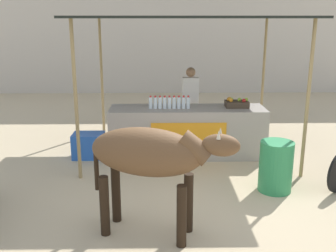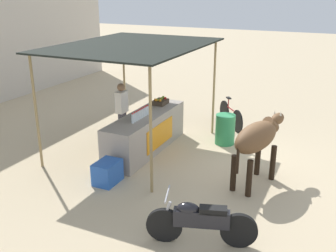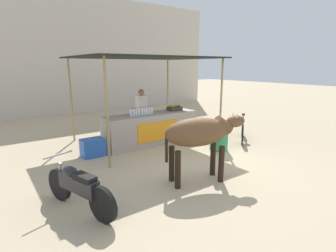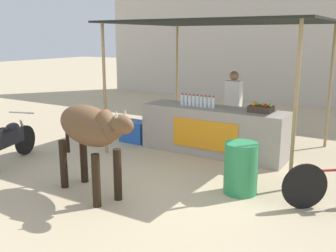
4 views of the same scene
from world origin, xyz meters
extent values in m
plane|color=tan|center=(0.00, 0.00, 0.00)|extent=(60.00, 60.00, 0.00)
cube|color=beige|center=(0.00, 9.21, 2.91)|extent=(16.00, 0.50, 5.83)
cube|color=#9E9389|center=(0.00, 2.20, 0.48)|extent=(3.00, 0.80, 0.96)
cube|color=orange|center=(0.00, 1.79, 0.48)|extent=(1.40, 0.02, 0.58)
cube|color=black|center=(0.00, 2.50, 2.65)|extent=(4.20, 3.20, 0.04)
cylinder|color=#997F51|center=(-1.89, 1.06, 1.32)|extent=(0.06, 0.06, 2.65)
cylinder|color=#997F51|center=(1.89, 1.06, 1.32)|extent=(0.06, 0.06, 2.65)
cylinder|color=#997F51|center=(-1.89, 3.94, 1.32)|extent=(0.06, 0.06, 2.65)
cylinder|color=#997F51|center=(1.89, 3.94, 1.32)|extent=(0.06, 0.06, 2.65)
cylinder|color=silver|center=(-0.71, 2.15, 1.07)|extent=(0.07, 0.07, 0.22)
cylinder|color=red|center=(-0.71, 2.15, 1.19)|extent=(0.04, 0.04, 0.03)
cylinder|color=silver|center=(-0.62, 2.15, 1.07)|extent=(0.07, 0.07, 0.22)
cylinder|color=red|center=(-0.62, 2.15, 1.19)|extent=(0.04, 0.04, 0.03)
cylinder|color=silver|center=(-0.53, 2.15, 1.07)|extent=(0.07, 0.07, 0.22)
cylinder|color=red|center=(-0.53, 2.15, 1.19)|extent=(0.04, 0.04, 0.03)
cylinder|color=silver|center=(-0.44, 2.15, 1.07)|extent=(0.07, 0.07, 0.22)
cylinder|color=red|center=(-0.44, 2.15, 1.19)|extent=(0.04, 0.04, 0.03)
cylinder|color=silver|center=(-0.35, 2.15, 1.07)|extent=(0.07, 0.07, 0.22)
cylinder|color=red|center=(-0.35, 2.15, 1.19)|extent=(0.04, 0.04, 0.03)
cylinder|color=silver|center=(-0.26, 2.15, 1.07)|extent=(0.07, 0.07, 0.22)
cylinder|color=red|center=(-0.26, 2.15, 1.19)|extent=(0.04, 0.04, 0.03)
cylinder|color=silver|center=(-0.17, 2.15, 1.07)|extent=(0.07, 0.07, 0.22)
cylinder|color=red|center=(-0.17, 2.15, 1.19)|extent=(0.04, 0.04, 0.03)
cylinder|color=silver|center=(-0.08, 2.15, 1.07)|extent=(0.07, 0.07, 0.22)
cylinder|color=red|center=(-0.08, 2.15, 1.19)|extent=(0.04, 0.04, 0.03)
cylinder|color=silver|center=(0.01, 2.15, 1.07)|extent=(0.07, 0.07, 0.22)
cylinder|color=red|center=(0.01, 2.15, 1.19)|extent=(0.04, 0.04, 0.03)
cube|color=#3F3326|center=(0.96, 2.25, 1.02)|extent=(0.44, 0.32, 0.12)
sphere|color=orange|center=(0.84, 2.34, 1.11)|extent=(0.08, 0.08, 0.08)
sphere|color=#B21E19|center=(1.08, 2.16, 1.11)|extent=(0.08, 0.08, 0.08)
sphere|color=orange|center=(0.81, 2.30, 1.11)|extent=(0.08, 0.08, 0.08)
sphere|color=#8CB22D|center=(1.01, 2.25, 1.11)|extent=(0.08, 0.08, 0.08)
sphere|color=#8CB22D|center=(1.14, 2.25, 1.11)|extent=(0.08, 0.08, 0.08)
sphere|color=orange|center=(0.84, 2.20, 1.11)|extent=(0.08, 0.08, 0.08)
sphere|color=#8CB22D|center=(0.86, 2.28, 1.11)|extent=(0.08, 0.08, 0.08)
cylinder|color=#383842|center=(0.11, 2.95, 0.44)|extent=(0.22, 0.22, 0.88)
cube|color=silver|center=(0.11, 2.95, 1.16)|extent=(0.34, 0.20, 0.56)
sphere|color=#8C6647|center=(0.11, 2.95, 1.55)|extent=(0.20, 0.20, 0.20)
cube|color=blue|center=(-1.92, 2.10, 0.24)|extent=(0.60, 0.44, 0.48)
cylinder|color=#2D8C51|center=(1.27, 0.50, 0.40)|extent=(0.52, 0.52, 0.80)
ellipsoid|color=brown|center=(-0.69, -0.73, 1.08)|extent=(1.49, 0.90, 0.60)
cylinder|color=black|center=(-0.17, -0.70, 0.39)|extent=(0.12, 0.12, 0.78)
cylinder|color=black|center=(-0.28, -1.05, 0.39)|extent=(0.12, 0.12, 0.78)
cylinder|color=black|center=(-1.11, -0.42, 0.39)|extent=(0.12, 0.12, 0.78)
cylinder|color=black|center=(-1.22, -0.77, 0.39)|extent=(0.12, 0.12, 0.78)
cylinder|color=brown|center=(-0.12, -0.90, 1.19)|extent=(0.50, 0.36, 0.41)
ellipsoid|color=brown|center=(0.16, -0.99, 1.25)|extent=(0.48, 0.34, 0.26)
cone|color=beige|center=(0.16, -0.91, 1.39)|extent=(0.05, 0.05, 0.10)
cone|color=beige|center=(0.12, -1.05, 1.39)|extent=(0.05, 0.05, 0.10)
cylinder|color=black|center=(-1.33, -0.54, 0.81)|extent=(0.06, 0.06, 0.60)
cylinder|color=black|center=(-3.25, 0.12, 0.30)|extent=(0.26, 0.60, 0.60)
cube|color=black|center=(-3.07, -0.45, 0.48)|extent=(0.45, 0.91, 0.28)
ellipsoid|color=black|center=(-3.14, -0.24, 0.64)|extent=(0.30, 0.40, 0.20)
cylinder|color=#99999E|center=(-3.24, 0.07, 0.88)|extent=(0.53, 0.20, 0.03)
cylinder|color=#99999E|center=(-3.25, 0.10, 0.50)|extent=(0.11, 0.21, 0.49)
cylinder|color=black|center=(2.25, 0.43, 0.33)|extent=(0.54, 0.45, 0.66)
camera|label=1|loc=(-0.51, -5.19, 2.63)|focal=42.00mm
camera|label=2|loc=(-8.20, -2.26, 3.98)|focal=42.00mm
camera|label=3|loc=(-4.20, -4.62, 2.42)|focal=28.00mm
camera|label=4|loc=(3.33, -4.95, 2.38)|focal=42.00mm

